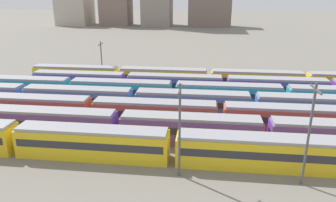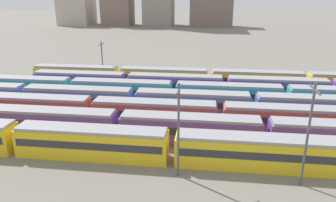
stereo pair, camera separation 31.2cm
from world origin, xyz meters
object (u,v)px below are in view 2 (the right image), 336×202
(train_track_1, at_px, (190,129))
(train_track_2, at_px, (154,113))
(train_track_3, at_px, (134,100))
(catenary_pole_2, at_px, (178,127))
(train_track_4, at_px, (285,97))
(catenary_pole_1, at_px, (102,59))
(train_track_5, at_px, (277,88))
(train_track_6, at_px, (210,78))
(catenary_pole_0, at_px, (308,131))

(train_track_1, distance_m, train_track_2, 7.55)
(train_track_2, distance_m, train_track_3, 6.70)
(catenary_pole_2, bearing_deg, train_track_3, 116.00)
(train_track_2, distance_m, train_track_4, 23.08)
(train_track_3, bearing_deg, catenary_pole_1, 121.44)
(train_track_5, bearing_deg, train_track_4, -85.93)
(train_track_3, xyz_separation_m, train_track_4, (24.83, 5.20, 0.00))
(train_track_2, bearing_deg, train_track_3, 129.13)
(train_track_6, bearing_deg, train_track_3, -127.83)
(train_track_4, bearing_deg, catenary_pole_0, -97.90)
(train_track_4, bearing_deg, train_track_3, -168.17)
(catenary_pole_0, bearing_deg, train_track_2, 142.31)
(train_track_2, bearing_deg, catenary_pole_1, 123.26)
(train_track_5, bearing_deg, train_track_6, 157.16)
(catenary_pole_1, bearing_deg, train_track_1, -53.96)
(catenary_pole_1, bearing_deg, train_track_5, -12.64)
(catenary_pole_2, bearing_deg, catenary_pole_0, -0.76)
(train_track_2, xyz_separation_m, catenary_pole_0, (17.30, -13.37, 4.02))
(train_track_4, distance_m, catenary_pole_2, 28.68)
(catenary_pole_1, distance_m, catenary_pole_2, 42.01)
(train_track_1, relative_size, train_track_3, 1.25)
(train_track_2, distance_m, train_track_6, 22.24)
(train_track_4, relative_size, catenary_pole_1, 13.09)
(train_track_1, relative_size, train_track_6, 1.25)
(train_track_3, relative_size, train_track_5, 0.80)
(train_track_5, bearing_deg, train_track_2, -142.36)
(catenary_pole_2, bearing_deg, train_track_5, 61.73)
(train_track_3, xyz_separation_m, catenary_pole_2, (8.97, -18.40, 3.76))
(train_track_1, height_order, catenary_pole_2, catenary_pole_2)
(train_track_4, xyz_separation_m, train_track_6, (-12.72, 10.40, 0.00))
(train_track_3, bearing_deg, catenary_pole_2, -64.00)
(catenary_pole_1, bearing_deg, train_track_4, -20.11)
(catenary_pole_0, xyz_separation_m, catenary_pole_2, (-12.56, 0.17, -0.26))
(train_track_5, xyz_separation_m, train_track_6, (-12.35, 5.20, 0.00))
(train_track_4, bearing_deg, train_track_2, -153.21)
(train_track_4, relative_size, catenary_pole_2, 11.01)
(train_track_3, bearing_deg, catenary_pole_0, -40.77)
(train_track_3, relative_size, train_track_6, 1.00)
(train_track_2, xyz_separation_m, train_track_4, (20.60, 10.40, 0.00))
(train_track_1, height_order, train_track_2, same)
(train_track_3, bearing_deg, train_track_5, 23.03)
(train_track_2, bearing_deg, train_track_5, 37.64)
(train_track_1, bearing_deg, catenary_pole_1, 126.04)
(train_track_3, distance_m, train_track_4, 25.37)
(train_track_3, height_order, catenary_pole_0, catenary_pole_0)
(train_track_6, bearing_deg, train_track_2, -110.76)
(train_track_5, distance_m, catenary_pole_2, 32.92)
(train_track_1, relative_size, catenary_pole_0, 8.72)
(train_track_6, height_order, catenary_pole_0, catenary_pole_0)
(catenary_pole_2, bearing_deg, train_track_2, 109.76)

